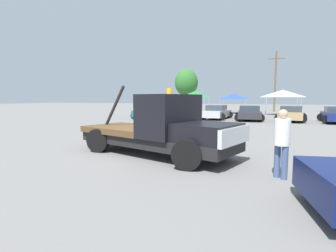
# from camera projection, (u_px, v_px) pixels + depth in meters

# --- Properties ---
(ground_plane) EXTENTS (160.00, 160.00, 0.00)m
(ground_plane) POSITION_uv_depth(u_px,v_px,m) (155.00, 155.00, 9.41)
(ground_plane) COLOR slate
(tow_truck) EXTENTS (6.38, 3.83, 2.51)m
(tow_truck) POSITION_uv_depth(u_px,v_px,m) (163.00, 130.00, 9.08)
(tow_truck) COLOR black
(tow_truck) RESTS_ON ground
(person_near_truck) EXTENTS (0.39, 0.39, 1.75)m
(person_near_truck) POSITION_uv_depth(u_px,v_px,m) (282.00, 139.00, 6.53)
(person_near_truck) COLOR #475B84
(person_near_truck) RESTS_ON ground
(parked_car_teal) EXTENTS (2.95, 4.80, 1.34)m
(parked_car_teal) POSITION_uv_depth(u_px,v_px,m) (147.00, 112.00, 26.47)
(parked_car_teal) COLOR #196670
(parked_car_teal) RESTS_ON ground
(parked_car_orange) EXTENTS (2.71, 4.92, 1.34)m
(parked_car_orange) POSITION_uv_depth(u_px,v_px,m) (182.00, 112.00, 25.86)
(parked_car_orange) COLOR orange
(parked_car_orange) RESTS_ON ground
(parked_car_silver) EXTENTS (2.72, 4.66, 1.34)m
(parked_car_silver) POSITION_uv_depth(u_px,v_px,m) (217.00, 112.00, 25.09)
(parked_car_silver) COLOR #B7B7BC
(parked_car_silver) RESTS_ON ground
(parked_car_charcoal) EXTENTS (2.70, 4.69, 1.34)m
(parked_car_charcoal) POSITION_uv_depth(u_px,v_px,m) (249.00, 113.00, 23.76)
(parked_car_charcoal) COLOR #2D2D33
(parked_car_charcoal) RESTS_ON ground
(parked_car_tan) EXTENTS (2.87, 4.72, 1.34)m
(parked_car_tan) POSITION_uv_depth(u_px,v_px,m) (291.00, 114.00, 22.71)
(parked_car_tan) COLOR tan
(parked_car_tan) RESTS_ON ground
(canopy_tent_green) EXTENTS (3.13, 3.13, 2.93)m
(canopy_tent_green) POSITION_uv_depth(u_px,v_px,m) (195.00, 94.00, 34.70)
(canopy_tent_green) COLOR #9E9EA3
(canopy_tent_green) RESTS_ON ground
(canopy_tent_blue) EXTENTS (3.23, 3.23, 2.56)m
(canopy_tent_blue) POSITION_uv_depth(u_px,v_px,m) (234.00, 97.00, 34.00)
(canopy_tent_blue) COLOR #9E9EA3
(canopy_tent_blue) RESTS_ON ground
(canopy_tent_white) EXTENTS (3.63, 3.63, 2.95)m
(canopy_tent_white) POSITION_uv_depth(u_px,v_px,m) (283.00, 94.00, 30.62)
(canopy_tent_white) COLOR #9E9EA3
(canopy_tent_white) RESTS_ON ground
(tree_left) EXTENTS (3.72, 3.72, 6.65)m
(tree_left) POSITION_uv_depth(u_px,v_px,m) (186.00, 83.00, 42.24)
(tree_left) COLOR brown
(tree_left) RESTS_ON ground
(traffic_cone) EXTENTS (0.40, 0.40, 0.55)m
(traffic_cone) POSITION_uv_depth(u_px,v_px,m) (191.00, 132.00, 13.82)
(traffic_cone) COLOR black
(traffic_cone) RESTS_ON ground
(utility_pole) EXTENTS (2.20, 0.24, 8.76)m
(utility_pole) POSITION_uv_depth(u_px,v_px,m) (275.00, 80.00, 38.27)
(utility_pole) COLOR brown
(utility_pole) RESTS_ON ground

